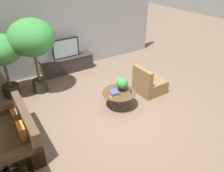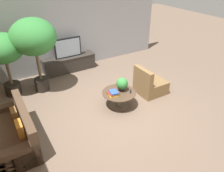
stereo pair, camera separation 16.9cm
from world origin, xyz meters
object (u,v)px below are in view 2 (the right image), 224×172
at_px(coffee_table, 119,97).
at_px(potted_palm_tall, 3,51).
at_px(television, 68,48).
at_px(armchair_wicker, 150,85).
at_px(media_console, 70,63).
at_px(couch_by_wall, 13,133).
at_px(potted_plant_tabletop, 122,84).
at_px(potted_palm_corner, 34,39).

bearing_deg(coffee_table, potted_palm_tall, 137.29).
height_order(television, potted_palm_tall, potted_palm_tall).
distance_m(television, armchair_wicker, 3.14).
height_order(media_console, armchair_wicker, armchair_wicker).
xyz_separation_m(armchair_wicker, potted_palm_tall, (-3.55, 2.07, 1.09)).
bearing_deg(television, armchair_wicker, -60.96).
distance_m(media_console, television, 0.60).
height_order(coffee_table, couch_by_wall, couch_by_wall).
bearing_deg(armchair_wicker, television, 29.04).
height_order(armchair_wicker, potted_plant_tabletop, armchair_wicker).
distance_m(coffee_table, armchair_wicker, 1.18).
distance_m(media_console, coffee_table, 2.83).
distance_m(couch_by_wall, potted_plant_tabletop, 2.86).
xyz_separation_m(coffee_table, couch_by_wall, (-2.71, -0.02, -0.03)).
relative_size(television, potted_plant_tabletop, 2.53).
height_order(media_console, couch_by_wall, couch_by_wall).
height_order(media_console, potted_palm_tall, potted_palm_tall).
xyz_separation_m(media_console, armchair_wicker, (1.49, -2.69, -0.01)).
bearing_deg(potted_plant_tabletop, coffee_table, -162.28).
relative_size(coffee_table, potted_palm_corner, 0.41).
height_order(media_console, potted_plant_tabletop, potted_plant_tabletop).
height_order(television, coffee_table, television).
bearing_deg(potted_palm_corner, armchair_wicker, -34.07).
height_order(coffee_table, potted_palm_corner, potted_palm_corner).
bearing_deg(potted_palm_tall, armchair_wicker, -30.24).
bearing_deg(potted_palm_tall, media_console, 16.90).
distance_m(coffee_table, couch_by_wall, 2.72).
bearing_deg(potted_palm_corner, couch_by_wall, -120.13).
height_order(potted_palm_corner, potted_plant_tabletop, potted_palm_corner).
xyz_separation_m(television, potted_palm_tall, (-2.05, -0.62, 0.48)).
bearing_deg(couch_by_wall, potted_palm_corner, 149.87).
height_order(couch_by_wall, potted_plant_tabletop, couch_by_wall).
bearing_deg(media_console, potted_palm_corner, -145.86).
bearing_deg(potted_plant_tabletop, television, 98.97).
bearing_deg(potted_plant_tabletop, potted_palm_tall, 139.17).
height_order(couch_by_wall, potted_palm_tall, potted_palm_tall).
bearing_deg(media_console, potted_plant_tabletop, -81.04).
bearing_deg(couch_by_wall, potted_palm_tall, 171.18).
distance_m(coffee_table, potted_palm_corner, 2.84).
bearing_deg(potted_palm_corner, media_console, 34.14).
relative_size(television, potted_palm_tall, 0.51).
relative_size(television, armchair_wicker, 1.10).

